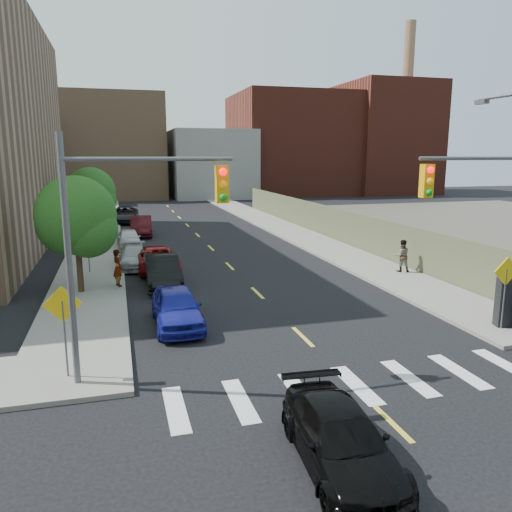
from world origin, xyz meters
TOP-DOWN VIEW (x-y plane):
  - ground at (0.00, 0.00)m, footprint 160.00×160.00m
  - sidewalk_nw at (-7.75, 41.50)m, footprint 3.50×73.00m
  - sidewalk_ne at (7.75, 41.50)m, footprint 3.50×73.00m
  - fence_north at (9.60, 28.00)m, footprint 0.12×44.00m
  - gravel_lot at (28.00, 30.00)m, footprint 36.00×42.00m
  - bg_bldg_midwest at (-6.00, 72.00)m, footprint 14.00×16.00m
  - bg_bldg_center at (8.00, 70.00)m, footprint 12.00×16.00m
  - bg_bldg_east at (22.00, 72.00)m, footprint 18.00×18.00m
  - bg_bldg_fareast at (38.00, 70.00)m, footprint 14.00×16.00m
  - smokestack at (42.00, 70.00)m, footprint 1.80×1.80m
  - signal_nw at (-5.98, 6.00)m, footprint 4.59×0.30m
  - signal_ne at (5.98, 6.00)m, footprint 4.59×0.30m
  - warn_sign_nw at (-7.80, 6.50)m, footprint 1.06×0.06m
  - warn_sign_ne at (7.20, 6.50)m, footprint 1.06×0.06m
  - warn_sign_midwest at (-7.80, 20.00)m, footprint 1.06×0.06m
  - tree_west_near at (-8.00, 16.05)m, footprint 3.66×3.64m
  - tree_west_far at (-8.00, 31.05)m, footprint 3.66×3.64m
  - parked_car_blue at (-4.20, 10.39)m, footprint 1.77×4.35m
  - parked_car_black at (-4.20, 16.47)m, footprint 1.62×4.63m
  - parked_car_red at (-4.20, 19.87)m, footprint 2.47×4.90m
  - parked_car_silver at (-5.39, 21.27)m, footprint 1.77×4.26m
  - parked_car_white at (-5.50, 27.76)m, footprint 1.71×3.90m
  - parked_car_maroon at (-4.39, 32.96)m, footprint 1.88×4.81m
  - parked_car_grey at (-5.50, 41.41)m, footprint 2.76×5.59m
  - black_sedan at (-1.96, 0.69)m, footprint 2.03×4.39m
  - payphone at (7.43, 6.71)m, footprint 0.64×0.57m
  - pedestrian_west at (-6.30, 16.51)m, footprint 0.64×0.77m
  - pedestrian_east at (8.60, 15.55)m, footprint 0.99×0.86m

SIDE VIEW (x-z plane):
  - ground at x=0.00m, z-range 0.00..0.00m
  - gravel_lot at x=28.00m, z-range 0.00..0.06m
  - sidewalk_nw at x=-7.75m, z-range 0.00..0.15m
  - sidewalk_ne at x=7.75m, z-range 0.00..0.15m
  - parked_car_silver at x=-5.39m, z-range 0.00..1.23m
  - black_sedan at x=-1.96m, z-range 0.00..1.24m
  - parked_car_white at x=-5.50m, z-range 0.00..1.31m
  - parked_car_red at x=-4.20m, z-range 0.00..1.33m
  - parked_car_blue at x=-4.20m, z-range 0.00..1.48m
  - parked_car_grey at x=-5.50m, z-range 0.00..1.52m
  - parked_car_black at x=-4.20m, z-range 0.00..1.53m
  - parked_car_maroon at x=-4.39m, z-range 0.00..1.56m
  - pedestrian_east at x=8.60m, z-range 0.15..1.90m
  - pedestrian_west at x=-6.30m, z-range 0.15..1.96m
  - payphone at x=7.43m, z-range 0.15..2.00m
  - fence_north at x=9.60m, z-range 0.00..2.50m
  - warn_sign_nw at x=-7.80m, z-range 0.58..3.41m
  - warn_sign_ne at x=7.20m, z-range 0.58..3.41m
  - warn_sign_midwest at x=-7.80m, z-range 0.58..3.41m
  - tree_west_near at x=-8.00m, z-range 0.72..6.24m
  - tree_west_far at x=-8.00m, z-range 0.72..6.24m
  - signal_nw at x=-5.98m, z-range 1.03..8.03m
  - signal_ne at x=5.98m, z-range 1.03..8.03m
  - bg_bldg_center at x=8.00m, z-range 0.00..10.00m
  - bg_bldg_midwest at x=-6.00m, z-range 0.00..15.00m
  - bg_bldg_east at x=22.00m, z-range 0.00..16.00m
  - bg_bldg_fareast at x=38.00m, z-range 0.00..18.00m
  - smokestack at x=42.00m, z-range 0.00..28.00m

